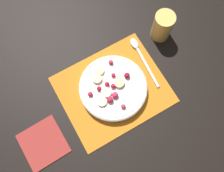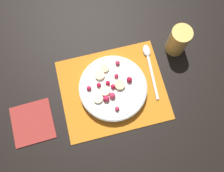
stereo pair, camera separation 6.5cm
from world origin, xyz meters
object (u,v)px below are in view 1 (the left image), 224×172
at_px(fruit_bowl, 112,88).
at_px(spoon, 139,52).
at_px(drinking_glass, 162,26).
at_px(napkin, 43,143).

distance_m(fruit_bowl, spoon, 0.17).
distance_m(drinking_glass, napkin, 0.57).
height_order(fruit_bowl, spoon, fruit_bowl).
relative_size(spoon, napkin, 1.43).
relative_size(fruit_bowl, napkin, 1.61).
height_order(drinking_glass, napkin, drinking_glass).
bearing_deg(napkin, spoon, -165.00).
bearing_deg(spoon, napkin, 109.20).
bearing_deg(napkin, drinking_glass, -164.96).
relative_size(fruit_bowl, spoon, 1.12).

